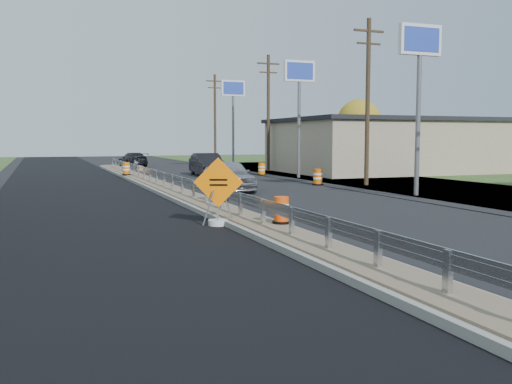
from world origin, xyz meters
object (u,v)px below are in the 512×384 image
object	(u,v)px
barrel_median_far	(126,169)
car_dark_far	(133,160)
car_silver	(229,175)
barrel_shoulder_mid	(262,169)
barrel_median_near	(281,211)
barrel_median_mid	(220,189)
caution_sign	(218,208)
barrel_shoulder_near	(318,177)
car_dark_mid	(207,164)

from	to	relation	value
barrel_median_far	car_dark_far	world-z (taller)	car_dark_far
car_silver	car_dark_far	xyz separation A→B (m)	(-0.65, 27.62, -0.13)
barrel_shoulder_mid	car_dark_far	size ratio (longest dim) A/B	0.20
car_dark_far	barrel_shoulder_mid	bearing A→B (deg)	104.44
barrel_median_near	barrel_median_far	distance (m)	24.00
barrel_median_mid	car_silver	bearing A→B (deg)	69.13
caution_sign	barrel_median_near	distance (m)	2.18
barrel_shoulder_near	car_dark_far	distance (m)	26.83
barrel_median_near	barrel_shoulder_near	xyz separation A→B (m)	(8.50, 14.37, -0.15)
barrel_median_mid	car_dark_mid	xyz separation A→B (m)	(4.83, 18.70, 0.11)
barrel_shoulder_mid	barrel_median_mid	bearing A→B (deg)	-116.19
barrel_median_near	car_dark_mid	size ratio (longest dim) A/B	0.16
car_dark_mid	barrel_median_far	bearing A→B (deg)	-169.16
barrel_median_far	car_dark_mid	distance (m)	6.00
barrel_median_near	barrel_shoulder_mid	world-z (taller)	barrel_median_near
caution_sign	car_dark_far	world-z (taller)	caution_sign
barrel_median_far	car_dark_mid	size ratio (longest dim) A/B	0.17
barrel_median_far	barrel_shoulder_near	world-z (taller)	barrel_median_far
barrel_shoulder_mid	car_dark_far	distance (m)	17.94
car_silver	car_dark_far	bearing A→B (deg)	93.30
caution_sign	barrel_median_near	bearing A→B (deg)	-27.12
barrel_median_mid	barrel_median_far	world-z (taller)	barrel_median_mid
caution_sign	barrel_median_near	world-z (taller)	caution_sign
barrel_median_near	barrel_median_far	size ratio (longest dim) A/B	0.92
barrel_median_near	car_dark_far	size ratio (longest dim) A/B	0.17
barrel_median_mid	barrel_shoulder_mid	size ratio (longest dim) A/B	1.08
barrel_shoulder_near	barrel_shoulder_mid	distance (m)	9.41
caution_sign	barrel_shoulder_near	xyz separation A→B (m)	(9.90, 12.71, -0.08)
barrel_median_near	car_dark_far	world-z (taller)	car_dark_far
caution_sign	barrel_median_near	size ratio (longest dim) A/B	2.70
car_silver	car_dark_mid	xyz separation A→B (m)	(2.33, 12.13, 0.01)
caution_sign	barrel_shoulder_mid	distance (m)	24.31
caution_sign	barrel_median_far	distance (m)	22.31
caution_sign	barrel_median_near	xyz separation A→B (m)	(1.40, -1.67, 0.07)
car_silver	barrel_shoulder_mid	bearing A→B (deg)	62.81
caution_sign	barrel_median_mid	xyz separation A→B (m)	(1.45, 4.52, 0.17)
barrel_median_mid	barrel_shoulder_mid	distance (m)	19.60
barrel_shoulder_mid	car_dark_mid	bearing A→B (deg)	163.81
barrel_median_mid	barrel_median_far	bearing A→B (deg)	93.54
barrel_median_mid	caution_sign	bearing A→B (deg)	-107.77
barrel_shoulder_near	barrel_shoulder_mid	bearing A→B (deg)	88.79
barrel_median_mid	barrel_shoulder_mid	bearing A→B (deg)	63.81
caution_sign	car_silver	size ratio (longest dim) A/B	0.45
barrel_median_mid	barrel_shoulder_near	bearing A→B (deg)	44.07
barrel_shoulder_mid	caution_sign	bearing A→B (deg)	-114.55
barrel_shoulder_near	car_dark_far	xyz separation A→B (m)	(-6.60, 26.00, 0.22)
barrel_median_near	barrel_shoulder_mid	bearing A→B (deg)	69.90
barrel_median_far	car_dark_mid	bearing A→B (deg)	8.75
barrel_median_far	barrel_shoulder_mid	xyz separation A→B (m)	(9.75, -0.20, -0.20)
barrel_shoulder_near	car_dark_mid	distance (m)	11.13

